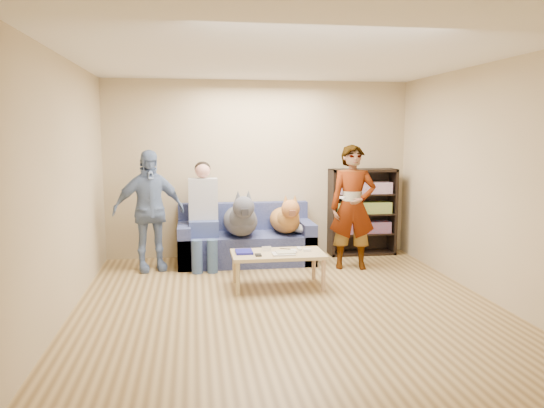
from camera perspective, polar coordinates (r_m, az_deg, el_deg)
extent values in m
plane|color=brown|center=(5.71, 1.81, -11.10)|extent=(5.00, 5.00, 0.00)
plane|color=white|center=(5.46, 1.93, 15.69)|extent=(5.00, 5.00, 0.00)
plane|color=tan|center=(7.90, -1.39, 3.76)|extent=(4.50, 0.00, 4.50)
plane|color=tan|center=(3.03, 10.39, -2.68)|extent=(4.50, 0.00, 4.50)
plane|color=tan|center=(5.50, -21.89, 1.50)|extent=(0.00, 5.00, 5.00)
plane|color=tan|center=(6.24, 22.65, 2.14)|extent=(0.00, 5.00, 5.00)
ellipsoid|color=silver|center=(7.53, 3.47, -2.64)|extent=(0.37, 0.31, 0.13)
imported|color=gray|center=(7.24, 8.68, -0.34)|extent=(0.68, 0.51, 1.68)
imported|color=#7289B6|center=(7.24, -13.11, -0.70)|extent=(1.02, 0.64, 1.62)
cube|color=silver|center=(6.97, 7.61, 0.67)|extent=(0.06, 0.12, 0.03)
cube|color=navy|center=(6.34, -3.03, -5.15)|extent=(0.20, 0.26, 0.03)
cube|color=beige|center=(6.25, 1.23, -5.37)|extent=(0.26, 0.20, 0.02)
cube|color=#B5B091|center=(6.27, 1.47, -5.20)|extent=(0.22, 0.17, 0.01)
cube|color=silver|center=(6.43, -0.60, -4.83)|extent=(0.11, 0.06, 0.05)
cube|color=white|center=(6.48, 2.94, -4.84)|extent=(0.04, 0.13, 0.03)
cube|color=white|center=(6.42, 3.78, -4.96)|extent=(0.09, 0.06, 0.03)
cylinder|color=white|center=(6.35, 2.44, -5.14)|extent=(0.07, 0.07, 0.02)
cylinder|color=white|center=(6.43, 2.31, -4.98)|extent=(0.07, 0.07, 0.02)
cylinder|color=orange|center=(6.18, 0.68, -5.55)|extent=(0.13, 0.06, 0.01)
cylinder|color=black|center=(6.53, 1.42, -4.83)|extent=(0.13, 0.08, 0.01)
cube|color=black|center=(6.19, -1.49, -5.50)|extent=(0.07, 0.12, 0.02)
cube|color=#515B93|center=(7.58, -2.83, -4.74)|extent=(1.90, 0.85, 0.42)
cube|color=#515B93|center=(7.83, -3.09, -1.28)|extent=(1.90, 0.18, 0.40)
cube|color=#515B93|center=(7.53, -9.37, -4.29)|extent=(0.18, 0.85, 0.58)
cube|color=#515B93|center=(7.69, 3.57, -3.95)|extent=(0.18, 0.85, 0.58)
cube|color=#39437F|center=(7.41, -7.36, -2.56)|extent=(0.40, 0.38, 0.22)
cylinder|color=#3B5D82|center=(7.06, -8.06, -5.74)|extent=(0.14, 0.14, 0.47)
cylinder|color=#3E628A|center=(7.06, -6.42, -5.70)|extent=(0.14, 0.14, 0.47)
cube|color=#A9A8AD|center=(7.45, -7.42, 0.53)|extent=(0.40, 0.24, 0.58)
sphere|color=tan|center=(7.41, -7.48, 3.60)|extent=(0.21, 0.21, 0.21)
ellipsoid|color=black|center=(7.44, -7.48, 3.84)|extent=(0.22, 0.22, 0.19)
ellipsoid|color=#464850|center=(7.39, -3.43, -1.80)|extent=(0.47, 0.98, 0.41)
sphere|color=#494C53|center=(7.06, -3.20, -1.46)|extent=(0.35, 0.35, 0.35)
sphere|color=#4F5159|center=(6.86, -3.08, -0.35)|extent=(0.29, 0.29, 0.29)
cube|color=black|center=(6.74, -2.97, -0.84)|extent=(0.09, 0.14, 0.08)
cone|color=#494B53|center=(6.86, -3.68, 0.90)|extent=(0.09, 0.09, 0.14)
cone|color=#50555B|center=(6.87, -2.54, 0.92)|extent=(0.09, 0.09, 0.14)
cylinder|color=#494D53|center=(7.82, -3.70, -1.58)|extent=(0.05, 0.32, 0.19)
ellipsoid|color=#AC7234|center=(7.58, 1.37, -1.74)|extent=(0.41, 0.86, 0.36)
sphere|color=#C6813C|center=(7.28, 1.77, -1.47)|extent=(0.31, 0.31, 0.31)
sphere|color=#B57537|center=(7.10, 2.01, -0.54)|extent=(0.25, 0.25, 0.25)
cube|color=brown|center=(6.99, 2.18, -0.96)|extent=(0.08, 0.12, 0.07)
cone|color=#C37C3B|center=(7.09, 1.48, 0.52)|extent=(0.08, 0.08, 0.12)
cone|color=#AC7B34|center=(7.12, 2.48, 0.54)|extent=(0.08, 0.08, 0.12)
cylinder|color=#B86738|center=(7.97, 0.88, -1.54)|extent=(0.05, 0.28, 0.16)
cube|color=tan|center=(6.35, 0.63, -5.42)|extent=(1.10, 0.60, 0.04)
cylinder|color=tan|center=(6.10, -3.69, -8.02)|extent=(0.05, 0.05, 0.38)
cylinder|color=tan|center=(6.26, 5.56, -7.63)|extent=(0.05, 0.05, 0.38)
cylinder|color=tan|center=(6.58, -4.06, -6.85)|extent=(0.05, 0.05, 0.38)
cylinder|color=tan|center=(6.73, 4.52, -6.53)|extent=(0.05, 0.05, 0.38)
cube|color=black|center=(8.00, 6.41, -0.92)|extent=(0.04, 0.34, 1.30)
cube|color=black|center=(8.29, 12.84, -0.76)|extent=(0.04, 0.34, 1.30)
cube|color=black|center=(8.06, 9.78, 3.59)|extent=(1.00, 0.34, 0.04)
cube|color=black|center=(8.25, 9.59, -5.17)|extent=(1.00, 0.34, 0.04)
cube|color=black|center=(8.28, 9.34, -0.68)|extent=(1.00, 0.02, 1.30)
cube|color=black|center=(8.19, 9.63, -3.12)|extent=(0.94, 0.32, 0.03)
cube|color=black|center=(8.14, 9.68, -1.05)|extent=(0.94, 0.32, 0.02)
cube|color=black|center=(8.10, 9.73, 1.05)|extent=(0.94, 0.32, 0.02)
cube|color=#B23333|center=(8.15, 9.69, -2.48)|extent=(0.84, 0.24, 0.17)
cube|color=gold|center=(8.10, 9.74, -0.39)|extent=(0.84, 0.24, 0.17)
cube|color=#994C99|center=(8.07, 9.79, 1.72)|extent=(0.84, 0.24, 0.17)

